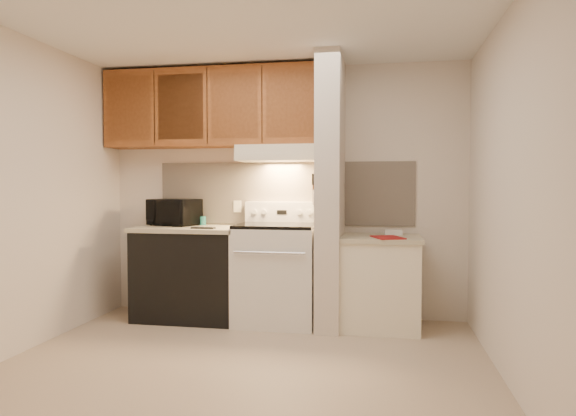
# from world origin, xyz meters

# --- Properties ---
(floor) EXTENTS (3.60, 3.60, 0.00)m
(floor) POSITION_xyz_m (0.00, 0.00, 0.00)
(floor) COLOR tan
(floor) RESTS_ON ground
(ceiling) EXTENTS (3.60, 3.60, 0.00)m
(ceiling) POSITION_xyz_m (0.00, 0.00, 2.50)
(ceiling) COLOR white
(ceiling) RESTS_ON wall_back
(wall_back) EXTENTS (3.60, 2.50, 0.02)m
(wall_back) POSITION_xyz_m (0.00, 1.50, 1.25)
(wall_back) COLOR beige
(wall_back) RESTS_ON floor
(wall_left) EXTENTS (0.02, 3.00, 2.50)m
(wall_left) POSITION_xyz_m (-1.80, 0.00, 1.25)
(wall_left) COLOR beige
(wall_left) RESTS_ON floor
(wall_right) EXTENTS (0.02, 3.00, 2.50)m
(wall_right) POSITION_xyz_m (1.80, 0.00, 1.25)
(wall_right) COLOR beige
(wall_right) RESTS_ON floor
(backsplash) EXTENTS (2.60, 0.02, 0.63)m
(backsplash) POSITION_xyz_m (0.00, 1.49, 1.24)
(backsplash) COLOR beige
(backsplash) RESTS_ON wall_back
(range_body) EXTENTS (0.76, 0.65, 0.92)m
(range_body) POSITION_xyz_m (0.00, 1.16, 0.46)
(range_body) COLOR silver
(range_body) RESTS_ON floor
(oven_window) EXTENTS (0.50, 0.01, 0.30)m
(oven_window) POSITION_xyz_m (0.00, 0.84, 0.50)
(oven_window) COLOR black
(oven_window) RESTS_ON range_body
(oven_handle) EXTENTS (0.65, 0.02, 0.02)m
(oven_handle) POSITION_xyz_m (0.00, 0.80, 0.72)
(oven_handle) COLOR silver
(oven_handle) RESTS_ON range_body
(cooktop) EXTENTS (0.74, 0.64, 0.03)m
(cooktop) POSITION_xyz_m (0.00, 1.16, 0.94)
(cooktop) COLOR black
(cooktop) RESTS_ON range_body
(range_backguard) EXTENTS (0.76, 0.08, 0.20)m
(range_backguard) POSITION_xyz_m (0.00, 1.44, 1.05)
(range_backguard) COLOR silver
(range_backguard) RESTS_ON range_body
(range_display) EXTENTS (0.10, 0.01, 0.04)m
(range_display) POSITION_xyz_m (0.00, 1.40, 1.05)
(range_display) COLOR black
(range_display) RESTS_ON range_backguard
(range_knob_left_outer) EXTENTS (0.05, 0.02, 0.05)m
(range_knob_left_outer) POSITION_xyz_m (-0.28, 1.40, 1.05)
(range_knob_left_outer) COLOR silver
(range_knob_left_outer) RESTS_ON range_backguard
(range_knob_left_inner) EXTENTS (0.05, 0.02, 0.05)m
(range_knob_left_inner) POSITION_xyz_m (-0.18, 1.40, 1.05)
(range_knob_left_inner) COLOR silver
(range_knob_left_inner) RESTS_ON range_backguard
(range_knob_right_inner) EXTENTS (0.05, 0.02, 0.05)m
(range_knob_right_inner) POSITION_xyz_m (0.18, 1.40, 1.05)
(range_knob_right_inner) COLOR silver
(range_knob_right_inner) RESTS_ON range_backguard
(range_knob_right_outer) EXTENTS (0.05, 0.02, 0.05)m
(range_knob_right_outer) POSITION_xyz_m (0.28, 1.40, 1.05)
(range_knob_right_outer) COLOR silver
(range_knob_right_outer) RESTS_ON range_backguard
(dishwasher_front) EXTENTS (1.00, 0.63, 0.87)m
(dishwasher_front) POSITION_xyz_m (-0.88, 1.17, 0.43)
(dishwasher_front) COLOR black
(dishwasher_front) RESTS_ON floor
(left_countertop) EXTENTS (1.04, 0.67, 0.04)m
(left_countertop) POSITION_xyz_m (-0.88, 1.17, 0.89)
(left_countertop) COLOR #BCB293
(left_countertop) RESTS_ON dishwasher_front
(spoon_rest) EXTENTS (0.23, 0.08, 0.02)m
(spoon_rest) POSITION_xyz_m (-0.67, 0.97, 0.92)
(spoon_rest) COLOR black
(spoon_rest) RESTS_ON left_countertop
(teal_jar) EXTENTS (0.10, 0.10, 0.09)m
(teal_jar) POSITION_xyz_m (-0.83, 1.39, 0.95)
(teal_jar) COLOR #1C635E
(teal_jar) RESTS_ON left_countertop
(outlet) EXTENTS (0.08, 0.01, 0.12)m
(outlet) POSITION_xyz_m (-0.48, 1.48, 1.10)
(outlet) COLOR #F2E8CA
(outlet) RESTS_ON backsplash
(microwave) EXTENTS (0.55, 0.45, 0.27)m
(microwave) POSITION_xyz_m (-1.10, 1.31, 1.04)
(microwave) COLOR black
(microwave) RESTS_ON left_countertop
(partition_pillar) EXTENTS (0.22, 0.70, 2.50)m
(partition_pillar) POSITION_xyz_m (0.51, 1.15, 1.25)
(partition_pillar) COLOR beige
(partition_pillar) RESTS_ON floor
(pillar_trim) EXTENTS (0.01, 0.70, 0.04)m
(pillar_trim) POSITION_xyz_m (0.39, 1.15, 1.30)
(pillar_trim) COLOR #965126
(pillar_trim) RESTS_ON partition_pillar
(knife_strip) EXTENTS (0.02, 0.42, 0.04)m
(knife_strip) POSITION_xyz_m (0.39, 1.10, 1.32)
(knife_strip) COLOR black
(knife_strip) RESTS_ON partition_pillar
(knife_blade_a) EXTENTS (0.01, 0.03, 0.16)m
(knife_blade_a) POSITION_xyz_m (0.38, 0.94, 1.22)
(knife_blade_a) COLOR silver
(knife_blade_a) RESTS_ON knife_strip
(knife_handle_a) EXTENTS (0.02, 0.02, 0.10)m
(knife_handle_a) POSITION_xyz_m (0.38, 0.93, 1.37)
(knife_handle_a) COLOR black
(knife_handle_a) RESTS_ON knife_strip
(knife_blade_b) EXTENTS (0.01, 0.04, 0.18)m
(knife_blade_b) POSITION_xyz_m (0.38, 1.01, 1.21)
(knife_blade_b) COLOR silver
(knife_blade_b) RESTS_ON knife_strip
(knife_handle_b) EXTENTS (0.02, 0.02, 0.10)m
(knife_handle_b) POSITION_xyz_m (0.38, 1.01, 1.37)
(knife_handle_b) COLOR black
(knife_handle_b) RESTS_ON knife_strip
(knife_blade_c) EXTENTS (0.01, 0.04, 0.20)m
(knife_blade_c) POSITION_xyz_m (0.38, 1.11, 1.20)
(knife_blade_c) COLOR silver
(knife_blade_c) RESTS_ON knife_strip
(knife_handle_c) EXTENTS (0.02, 0.02, 0.10)m
(knife_handle_c) POSITION_xyz_m (0.38, 1.10, 1.37)
(knife_handle_c) COLOR black
(knife_handle_c) RESTS_ON knife_strip
(knife_blade_d) EXTENTS (0.01, 0.04, 0.16)m
(knife_blade_d) POSITION_xyz_m (0.38, 1.18, 1.22)
(knife_blade_d) COLOR silver
(knife_blade_d) RESTS_ON knife_strip
(knife_handle_d) EXTENTS (0.02, 0.02, 0.10)m
(knife_handle_d) POSITION_xyz_m (0.38, 1.17, 1.37)
(knife_handle_d) COLOR black
(knife_handle_d) RESTS_ON knife_strip
(knife_blade_e) EXTENTS (0.01, 0.04, 0.18)m
(knife_blade_e) POSITION_xyz_m (0.38, 1.26, 1.21)
(knife_blade_e) COLOR silver
(knife_blade_e) RESTS_ON knife_strip
(knife_handle_e) EXTENTS (0.02, 0.02, 0.10)m
(knife_handle_e) POSITION_xyz_m (0.38, 1.27, 1.37)
(knife_handle_e) COLOR black
(knife_handle_e) RESTS_ON knife_strip
(oven_mitt) EXTENTS (0.03, 0.09, 0.21)m
(oven_mitt) POSITION_xyz_m (0.38, 1.32, 1.18)
(oven_mitt) COLOR gray
(oven_mitt) RESTS_ON partition_pillar
(right_cab_base) EXTENTS (0.70, 0.60, 0.81)m
(right_cab_base) POSITION_xyz_m (0.97, 1.15, 0.40)
(right_cab_base) COLOR #F2E8CA
(right_cab_base) RESTS_ON floor
(right_countertop) EXTENTS (0.74, 0.64, 0.04)m
(right_countertop) POSITION_xyz_m (0.97, 1.15, 0.83)
(right_countertop) COLOR #BCB293
(right_countertop) RESTS_ON right_cab_base
(red_folder) EXTENTS (0.32, 0.37, 0.01)m
(red_folder) POSITION_xyz_m (1.03, 1.00, 0.86)
(red_folder) COLOR maroon
(red_folder) RESTS_ON right_countertop
(white_box) EXTENTS (0.17, 0.12, 0.04)m
(white_box) POSITION_xyz_m (1.09, 1.33, 0.87)
(white_box) COLOR white
(white_box) RESTS_ON right_countertop
(range_hood) EXTENTS (0.78, 0.44, 0.15)m
(range_hood) POSITION_xyz_m (0.00, 1.28, 1.62)
(range_hood) COLOR #F2E8CA
(range_hood) RESTS_ON upper_cabinets
(hood_lip) EXTENTS (0.78, 0.04, 0.06)m
(hood_lip) POSITION_xyz_m (0.00, 1.07, 1.58)
(hood_lip) COLOR #F2E8CA
(hood_lip) RESTS_ON range_hood
(upper_cabinets) EXTENTS (2.18, 0.33, 0.77)m
(upper_cabinets) POSITION_xyz_m (-0.69, 1.32, 2.08)
(upper_cabinets) COLOR #965126
(upper_cabinets) RESTS_ON wall_back
(cab_door_a) EXTENTS (0.46, 0.01, 0.63)m
(cab_door_a) POSITION_xyz_m (-1.51, 1.17, 2.08)
(cab_door_a) COLOR #965126
(cab_door_a) RESTS_ON upper_cabinets
(cab_gap_a) EXTENTS (0.01, 0.01, 0.73)m
(cab_gap_a) POSITION_xyz_m (-1.23, 1.16, 2.08)
(cab_gap_a) COLOR black
(cab_gap_a) RESTS_ON upper_cabinets
(cab_door_b) EXTENTS (0.46, 0.01, 0.63)m
(cab_door_b) POSITION_xyz_m (-0.96, 1.17, 2.08)
(cab_door_b) COLOR #965126
(cab_door_b) RESTS_ON upper_cabinets
(cab_gap_b) EXTENTS (0.01, 0.01, 0.73)m
(cab_gap_b) POSITION_xyz_m (-0.69, 1.16, 2.08)
(cab_gap_b) COLOR black
(cab_gap_b) RESTS_ON upper_cabinets
(cab_door_c) EXTENTS (0.46, 0.01, 0.63)m
(cab_door_c) POSITION_xyz_m (-0.42, 1.17, 2.08)
(cab_door_c) COLOR #965126
(cab_door_c) RESTS_ON upper_cabinets
(cab_gap_c) EXTENTS (0.01, 0.01, 0.73)m
(cab_gap_c) POSITION_xyz_m (-0.14, 1.16, 2.08)
(cab_gap_c) COLOR black
(cab_gap_c) RESTS_ON upper_cabinets
(cab_door_d) EXTENTS (0.46, 0.01, 0.63)m
(cab_door_d) POSITION_xyz_m (0.13, 1.17, 2.08)
(cab_door_d) COLOR #965126
(cab_door_d) RESTS_ON upper_cabinets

